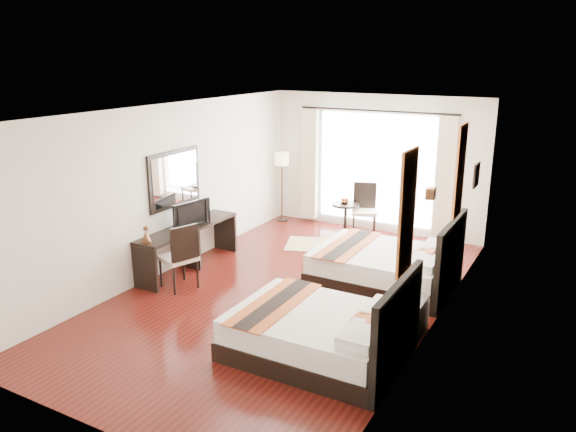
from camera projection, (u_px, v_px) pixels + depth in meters
The scene contains 29 objects.
floor at pixel (287, 294), 8.67m from camera, with size 4.50×7.50×0.01m, color #3A0E0A.
ceiling at pixel (287, 111), 7.89m from camera, with size 4.50×7.50×0.02m, color white.
wall_headboard at pixel (439, 228), 7.23m from camera, with size 0.01×7.50×2.80m, color silver.
wall_desk at pixel (169, 189), 9.32m from camera, with size 0.01×7.50×2.80m, color silver.
wall_window at pixel (376, 164), 11.42m from camera, with size 4.50×0.01×2.80m, color silver.
wall_entry at pixel (88, 300), 5.13m from camera, with size 4.50×0.01×2.80m, color silver.
window_glass at pixel (375, 169), 11.44m from camera, with size 2.40×0.02×2.20m, color white.
sheer_curtain at pixel (374, 169), 11.39m from camera, with size 2.30×0.02×2.10m, color white.
drape_left at pixel (310, 164), 12.03m from camera, with size 0.35×0.14×2.35m, color beige.
drape_right at pixel (445, 178), 10.69m from camera, with size 0.35×0.14×2.35m, color beige.
art_panel_near at pixel (407, 213), 5.91m from camera, with size 0.03×0.50×1.35m, color maroon.
art_panel_far at pixel (460, 171), 8.00m from camera, with size 0.03×0.50×1.35m, color maroon.
wall_sconce at pixel (431, 193), 6.86m from camera, with size 0.10×0.14×0.14m, color #482C1A.
mirror_frame at pixel (174, 179), 9.37m from camera, with size 0.04×1.25×0.95m, color black.
mirror_glass at pixel (176, 179), 9.36m from camera, with size 0.01×1.12×0.82m, color white.
bed_near at pixel (322, 333), 6.82m from camera, with size 2.07×1.61×1.16m.
bed_far at pixel (388, 266), 8.92m from camera, with size 2.14×1.67×1.21m.
nightstand at pixel (409, 315), 7.40m from camera, with size 0.40×0.50×0.48m, color black.
table_lamp at pixel (414, 279), 7.34m from camera, with size 0.21×0.21×0.34m.
vase at pixel (410, 296), 7.20m from camera, with size 0.14×0.14×0.15m, color black.
console_desk at pixel (189, 247), 9.59m from camera, with size 0.50×2.20×0.76m, color black.
television at pixel (189, 213), 9.44m from camera, with size 0.77×0.10×0.44m, color black.
bronze_figurine at pixel (146, 236), 8.61m from camera, with size 0.16×0.16×0.24m, color #482C1A, non-canonical shape.
desk_chair at pixel (180, 268), 8.80m from camera, with size 0.63×0.63×1.06m.
floor_lamp at pixel (282, 164), 12.08m from camera, with size 0.31×0.31×1.52m.
side_table at pixel (345, 219), 11.44m from camera, with size 0.56×0.56×0.65m, color black.
fruit_bowl at pixel (345, 202), 11.36m from camera, with size 0.19×0.19×0.05m, color #482A19.
window_chair at pixel (364, 220), 11.39m from camera, with size 0.64×0.64×1.05m.
jute_rug at pixel (319, 245), 10.85m from camera, with size 1.27×0.87×0.01m, color tan.
Camera 1 is at (3.88, -6.98, 3.57)m, focal length 35.00 mm.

